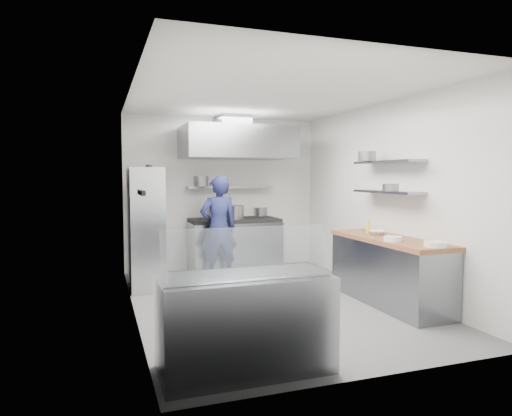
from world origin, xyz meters
name	(u,v)px	position (x,y,z in m)	size (l,w,h in m)	color
floor	(270,302)	(0.00, 0.00, 0.00)	(5.00, 5.00, 0.00)	#4C4C4E
ceiling	(271,95)	(0.00, 0.00, 2.80)	(5.00, 5.00, 0.00)	silver
wall_back	(223,193)	(0.00, 2.50, 1.40)	(3.60, 0.02, 2.80)	white
wall_front	(377,215)	(0.00, -2.50, 1.40)	(3.60, 0.02, 2.80)	white
wall_left	(133,202)	(-1.80, 0.00, 1.40)	(5.00, 0.02, 2.80)	white
wall_right	(384,198)	(1.80, 0.00, 1.40)	(5.00, 0.02, 2.80)	white
gas_range	(234,246)	(0.10, 2.10, 0.45)	(1.60, 0.80, 0.90)	gray
cooktop	(234,220)	(0.10, 2.10, 0.93)	(1.57, 0.78, 0.06)	black
stock_pot_left	(215,213)	(-0.25, 2.14, 1.06)	(0.27, 0.27, 0.20)	slate
stock_pot_mid	(235,212)	(0.08, 2.01, 1.08)	(0.33, 0.33, 0.24)	slate
stock_pot_right	(261,212)	(0.73, 2.45, 1.04)	(0.25, 0.25, 0.16)	slate
over_range_shelf	(230,187)	(0.10, 2.34, 1.52)	(1.60, 0.30, 0.04)	gray
shelf_pot_a	(201,181)	(-0.42, 2.51, 1.63)	(0.27, 0.27, 0.18)	slate
extractor_hood	(237,143)	(0.10, 1.93, 2.30)	(1.90, 1.15, 0.55)	gray
hood_duct	(233,122)	(0.10, 2.15, 2.68)	(0.55, 0.55, 0.24)	slate
red_firebox	(155,193)	(-1.25, 2.44, 1.42)	(0.22, 0.10, 0.26)	red
chef	(218,228)	(-0.34, 1.50, 0.86)	(0.63, 0.41, 1.73)	#181C48
wire_rack	(146,228)	(-1.53, 1.34, 0.93)	(0.50, 0.90, 1.85)	silver
rack_bin_a	(147,239)	(-1.53, 1.08, 0.80)	(0.17, 0.21, 0.19)	white
rack_bin_b	(145,204)	(-1.53, 1.42, 1.30)	(0.14, 0.18, 0.16)	yellow
rack_jar	(149,171)	(-1.48, 1.19, 1.80)	(0.10, 0.10, 0.18)	black
knife_strip	(141,193)	(-1.78, -0.90, 1.55)	(0.04, 0.55, 0.05)	black
prep_counter_base	(389,273)	(1.48, -0.60, 0.42)	(0.62, 2.00, 0.84)	gray
prep_counter_top	(389,240)	(1.48, -0.60, 0.87)	(0.65, 2.04, 0.06)	brown
plate_stack_a	(436,244)	(1.50, -1.47, 0.93)	(0.27, 0.27, 0.06)	white
plate_stack_b	(393,239)	(1.31, -0.92, 0.93)	(0.23, 0.23, 0.06)	white
copper_pan	(391,237)	(1.40, -0.74, 0.93)	(0.16, 0.16, 0.06)	#C56737
squeeze_bottle	(368,227)	(1.47, -0.09, 0.99)	(0.06, 0.06, 0.18)	yellow
mixing_bowl	(377,232)	(1.50, -0.28, 0.93)	(0.23, 0.23, 0.06)	white
wall_shelf_lower	(387,192)	(1.64, -0.30, 1.50)	(0.30, 1.30, 0.04)	gray
wall_shelf_upper	(388,162)	(1.64, -0.30, 1.92)	(0.30, 1.30, 0.04)	gray
shelf_pot_c	(391,187)	(1.48, -0.60, 1.57)	(0.22, 0.22, 0.10)	slate
shelf_pot_d	(367,156)	(1.51, 0.02, 2.01)	(0.25, 0.25, 0.14)	slate
display_case	(245,323)	(-1.00, -2.00, 0.42)	(1.50, 0.70, 0.85)	gray
display_glass	(249,253)	(-1.00, -2.12, 1.07)	(1.47, 0.02, 0.45)	silver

